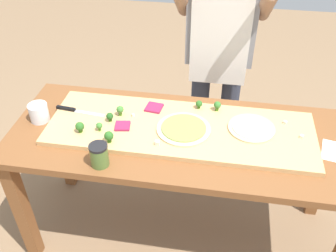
{
  "coord_description": "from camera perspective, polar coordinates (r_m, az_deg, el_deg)",
  "views": [
    {
      "loc": [
        0.16,
        -1.5,
        2.02
      ],
      "look_at": [
        -0.08,
        -0.01,
        0.84
      ],
      "focal_mm": 40.5,
      "sensor_mm": 36.0,
      "label": 1
    }
  ],
  "objects": [
    {
      "name": "pizza_whole_pesto_green",
      "position": [
        1.93,
        2.25,
        -0.38
      ],
      "size": [
        0.28,
        0.28,
        0.02
      ],
      "color": "beige",
      "rests_on": "cutting_board"
    },
    {
      "name": "broccoli_floret_back_right",
      "position": [
        2.0,
        -8.76,
        1.43
      ],
      "size": [
        0.04,
        0.04,
        0.05
      ],
      "color": "#2C5915",
      "rests_on": "cutting_board"
    },
    {
      "name": "pizza_slice_near_left",
      "position": [
        1.96,
        -6.85,
        0.02
      ],
      "size": [
        0.09,
        0.09,
        0.01
      ],
      "primitive_type": "cube",
      "rotation": [
        0.0,
        0.0,
        0.15
      ],
      "color": "#9E234C",
      "rests_on": "cutting_board"
    },
    {
      "name": "broccoli_floret_front_mid",
      "position": [
        1.86,
        -8.9,
        -1.53
      ],
      "size": [
        0.05,
        0.05,
        0.06
      ],
      "color": "#366618",
      "rests_on": "cutting_board"
    },
    {
      "name": "pizza_slice_far_left",
      "position": [
        2.08,
        -2.11,
        2.79
      ],
      "size": [
        0.1,
        0.1,
        0.01
      ],
      "primitive_type": "cube",
      "rotation": [
        0.0,
        0.0,
        -0.14
      ],
      "color": "#9E234C",
      "rests_on": "cutting_board"
    },
    {
      "name": "cheese_crumble_c",
      "position": [
        2.03,
        -5.25,
        1.64
      ],
      "size": [
        0.02,
        0.02,
        0.01
      ],
      "primitive_type": "cube",
      "rotation": [
        0.0,
        0.0,
        0.57
      ],
      "color": "silver",
      "rests_on": "cutting_board"
    },
    {
      "name": "cheese_crumble_a",
      "position": [
        1.84,
        -1.61,
        -2.53
      ],
      "size": [
        0.02,
        0.02,
        0.02
      ],
      "primitive_type": "cube",
      "rotation": [
        0.0,
        0.0,
        1.44
      ],
      "color": "silver",
      "rests_on": "cutting_board"
    },
    {
      "name": "broccoli_floret_front_right",
      "position": [
        2.07,
        7.44,
        3.11
      ],
      "size": [
        0.04,
        0.04,
        0.06
      ],
      "color": "#3F7220",
      "rests_on": "cutting_board"
    },
    {
      "name": "cheese_crumble_d",
      "position": [
        1.99,
        19.49,
        -1.5
      ],
      "size": [
        0.02,
        0.02,
        0.02
      ],
      "primitive_type": "cube",
      "rotation": [
        0.0,
        0.0,
        1.11
      ],
      "color": "silver",
      "rests_on": "cutting_board"
    },
    {
      "name": "sauce_jar",
      "position": [
        1.77,
        -10.32,
        -4.34
      ],
      "size": [
        0.09,
        0.09,
        0.11
      ],
      "color": "#517033",
      "rests_on": "prep_table"
    },
    {
      "name": "ground_plane",
      "position": [
        2.52,
        1.85,
        -15.34
      ],
      "size": [
        8.0,
        8.0,
        0.0
      ],
      "primitive_type": "plane",
      "color": "#896B4C"
    },
    {
      "name": "cook_center",
      "position": [
        2.37,
        7.79,
        11.98
      ],
      "size": [
        0.54,
        0.39,
        1.67
      ],
      "color": "#333847",
      "rests_on": "ground"
    },
    {
      "name": "broccoli_floret_center_left",
      "position": [
        2.08,
        4.69,
        3.32
      ],
      "size": [
        0.04,
        0.04,
        0.05
      ],
      "color": "#366618",
      "rests_on": "cutting_board"
    },
    {
      "name": "recipe_note",
      "position": [
        2.01,
        23.83,
        -3.54
      ],
      "size": [
        0.15,
        0.18,
        0.0
      ],
      "primitive_type": "cube",
      "rotation": [
        0.0,
        0.0,
        -0.21
      ],
      "color": "white",
      "rests_on": "prep_table"
    },
    {
      "name": "chefs_knife",
      "position": [
        2.12,
        -14.05,
        2.35
      ],
      "size": [
        0.28,
        0.05,
        0.02
      ],
      "color": "#B7BABF",
      "rests_on": "cutting_board"
    },
    {
      "name": "cutting_board",
      "position": [
        1.96,
        1.87,
        -0.39
      ],
      "size": [
        1.37,
        0.46,
        0.03
      ],
      "primitive_type": "cube",
      "color": "tan",
      "rests_on": "prep_table"
    },
    {
      "name": "cheese_crumble_b",
      "position": [
        2.06,
        17.22,
        0.52
      ],
      "size": [
        0.02,
        0.02,
        0.02
      ],
      "primitive_type": "cube",
      "rotation": [
        0.0,
        0.0,
        0.98
      ],
      "color": "white",
      "rests_on": "cutting_board"
    },
    {
      "name": "flour_cup",
      "position": [
        2.13,
        -18.86,
        1.76
      ],
      "size": [
        0.1,
        0.1,
        0.1
      ],
      "color": "white",
      "rests_on": "prep_table"
    },
    {
      "name": "broccoli_floret_center_right",
      "position": [
        2.03,
        -7.23,
        2.42
      ],
      "size": [
        0.04,
        0.04,
        0.06
      ],
      "color": "#487A23",
      "rests_on": "cutting_board"
    },
    {
      "name": "broccoli_floret_back_mid",
      "position": [
        1.95,
        -13.14,
        -0.1
      ],
      "size": [
        0.04,
        0.04,
        0.06
      ],
      "color": "#366618",
      "rests_on": "cutting_board"
    },
    {
      "name": "prep_table",
      "position": [
        2.02,
        2.24,
        -3.66
      ],
      "size": [
        1.8,
        0.72,
        0.79
      ],
      "color": "brown",
      "rests_on": "ground"
    },
    {
      "name": "pizza_whole_white_garlic",
      "position": [
        1.98,
        12.46,
        -0.26
      ],
      "size": [
        0.24,
        0.24,
        0.02
      ],
      "color": "beige",
      "rests_on": "cutting_board"
    },
    {
      "name": "broccoli_floret_front_left",
      "position": [
        1.94,
        -10.3,
        0.0
      ],
      "size": [
        0.03,
        0.03,
        0.05
      ],
      "color": "#487A23",
      "rests_on": "cutting_board"
    }
  ]
}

